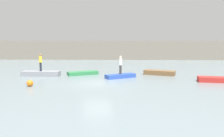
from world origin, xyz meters
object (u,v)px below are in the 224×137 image
rowboat_grey (41,74)px  rowboat_blue (120,76)px  rowboat_red (220,80)px  person_yellow_shirt (40,61)px  rowboat_brown (159,73)px  rowboat_green (83,73)px  mooring_buoy (30,83)px  person_white_shirt (121,64)px

rowboat_grey → rowboat_blue: rowboat_grey is taller
rowboat_red → person_yellow_shirt: size_ratio=2.06×
rowboat_brown → rowboat_red: size_ratio=0.87×
rowboat_grey → rowboat_brown: bearing=6.4°
rowboat_grey → rowboat_green: size_ratio=1.20×
rowboat_red → mooring_buoy: mooring_buoy is taller
rowboat_grey → rowboat_brown: 12.40m
rowboat_blue → rowboat_brown: (4.16, 2.13, 0.05)m
rowboat_grey → person_yellow_shirt: size_ratio=2.14×
rowboat_brown → person_yellow_shirt: bearing=-152.4°
rowboat_green → rowboat_blue: rowboat_blue is taller
rowboat_green → mooring_buoy: size_ratio=6.22×
person_white_shirt → rowboat_green: bearing=154.3°
rowboat_grey → mooring_buoy: 5.26m
rowboat_blue → person_white_shirt: bearing=-120.2°
rowboat_brown → rowboat_blue: bearing=-131.2°
mooring_buoy → rowboat_blue: bearing=30.9°
rowboat_blue → rowboat_red: rowboat_red is taller
rowboat_grey → person_yellow_shirt: 1.27m
rowboat_brown → mooring_buoy: (-11.39, -6.45, 0.02)m
rowboat_brown → person_yellow_shirt: (-12.33, -1.28, 1.29)m
mooring_buoy → rowboat_green: bearing=62.9°
person_white_shirt → mooring_buoy: (-7.24, -4.33, -1.12)m
rowboat_green → rowboat_red: rowboat_red is taller
rowboat_green → rowboat_red: (12.82, -3.83, 0.04)m
rowboat_green → rowboat_red: size_ratio=0.86×
person_white_shirt → rowboat_blue: bearing=90.0°
rowboat_blue → person_yellow_shirt: size_ratio=1.69×
rowboat_grey → rowboat_red: bearing=-8.7°
person_yellow_shirt → rowboat_green: bearing=14.7°
rowboat_blue → rowboat_red: bearing=-42.3°
rowboat_red → person_yellow_shirt: bearing=-179.3°
rowboat_blue → rowboat_brown: bearing=-3.1°
rowboat_red → person_yellow_shirt: person_yellow_shirt is taller
rowboat_brown → person_white_shirt: 4.81m
person_white_shirt → mooring_buoy: size_ratio=3.45×
rowboat_grey → rowboat_green: 4.29m
person_yellow_shirt → rowboat_red: bearing=-9.2°
rowboat_blue → mooring_buoy: mooring_buoy is taller
rowboat_brown → mooring_buoy: mooring_buoy is taller
mooring_buoy → rowboat_grey: bearing=100.3°
rowboat_blue → rowboat_grey: bearing=143.9°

